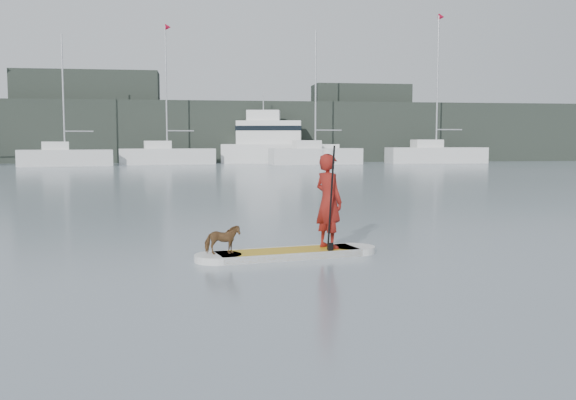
{
  "coord_description": "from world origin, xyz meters",
  "views": [
    {
      "loc": [
        0.48,
        -12.68,
        2.0
      ],
      "look_at": [
        2.08,
        -1.74,
        1.0
      ],
      "focal_mm": 40.0,
      "sensor_mm": 36.0,
      "label": 1
    }
  ],
  "objects": [
    {
      "name": "paddleboard",
      "position": [
        2.08,
        -1.74,
        0.06
      ],
      "size": [
        3.25,
        1.3,
        0.12
      ],
      "rotation": [
        0.0,
        0.0,
        0.2
      ],
      "color": "#C19112",
      "rests_on": "ground"
    },
    {
      "name": "sailboat_f",
      "position": [
        23.13,
        45.65,
        0.94
      ],
      "size": [
        9.32,
        2.83,
        13.92
      ],
      "rotation": [
        0.0,
        0.0,
        0.01
      ],
      "color": "silver",
      "rests_on": "ground"
    },
    {
      "name": "motor_yacht_a",
      "position": [
        8.1,
        47.64,
        1.84
      ],
      "size": [
        11.36,
        5.32,
        6.56
      ],
      "rotation": [
        0.0,
        0.0,
        -0.18
      ],
      "color": "silver",
      "rests_on": "ground"
    },
    {
      "name": "shore_building_east",
      "position": [
        18.0,
        54.0,
        4.0
      ],
      "size": [
        10.0,
        4.0,
        8.0
      ],
      "primitive_type": "cube",
      "color": "#212923",
      "rests_on": "ground"
    },
    {
      "name": "sailboat_c",
      "position": [
        -10.26,
        42.95,
        0.8
      ],
      "size": [
        7.88,
        4.01,
        10.81
      ],
      "rotation": [
        0.0,
        0.0,
        0.21
      ],
      "color": "silver",
      "rests_on": "ground"
    },
    {
      "name": "shore_building_west",
      "position": [
        -10.0,
        54.0,
        4.5
      ],
      "size": [
        14.0,
        4.0,
        9.0
      ],
      "primitive_type": "cube",
      "color": "#212923",
      "rests_on": "ground"
    },
    {
      "name": "paddle",
      "position": [
        2.8,
        -1.9,
        0.8
      ],
      "size": [
        0.1,
        0.3,
        2.0
      ],
      "rotation": [
        0.0,
        0.0,
        0.2
      ],
      "color": "black",
      "rests_on": "ground"
    },
    {
      "name": "paddler",
      "position": [
        2.83,
        -1.59,
        0.96
      ],
      "size": [
        0.65,
        0.73,
        1.68
      ],
      "primitive_type": "imported",
      "rotation": [
        0.0,
        0.0,
        2.08
      ],
      "color": "maroon",
      "rests_on": "paddleboard"
    },
    {
      "name": "white_cap",
      "position": [
        2.83,
        -1.59,
        1.83
      ],
      "size": [
        0.22,
        0.22,
        0.07
      ],
      "primitive_type": "cylinder",
      "color": "silver",
      "rests_on": "paddler"
    },
    {
      "name": "sailboat_e",
      "position": [
        11.19,
        44.17,
        0.85
      ],
      "size": [
        8.38,
        3.41,
        11.84
      ],
      "rotation": [
        0.0,
        0.0,
        0.09
      ],
      "color": "silver",
      "rests_on": "ground"
    },
    {
      "name": "sailboat_d",
      "position": [
        -2.01,
        46.03,
        0.89
      ],
      "size": [
        8.65,
        3.48,
        12.41
      ],
      "rotation": [
        0.0,
        0.0,
        0.11
      ],
      "color": "silver",
      "rests_on": "ground"
    },
    {
      "name": "dog",
      "position": [
        0.93,
        -1.97,
        0.37
      ],
      "size": [
        0.6,
        0.31,
        0.49
      ],
      "primitive_type": "imported",
      "rotation": [
        0.0,
        0.0,
        1.64
      ],
      "color": "brown",
      "rests_on": "paddleboard"
    },
    {
      "name": "shore_mass",
      "position": [
        0.0,
        53.0,
        3.0
      ],
      "size": [
        90.0,
        6.0,
        6.0
      ],
      "primitive_type": "cube",
      "color": "#212923",
      "rests_on": "ground"
    },
    {
      "name": "ground",
      "position": [
        0.0,
        0.0,
        0.0
      ],
      "size": [
        140.0,
        140.0,
        0.0
      ],
      "primitive_type": "plane",
      "color": "slate",
      "rests_on": "ground"
    }
  ]
}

